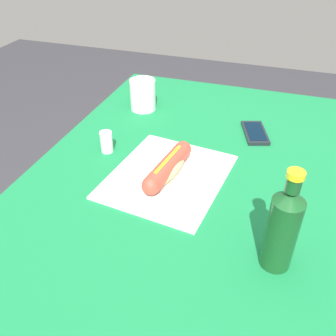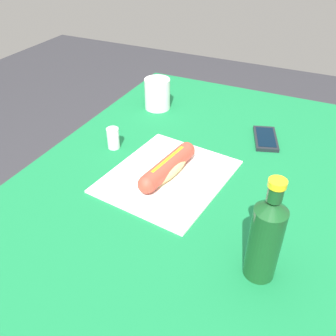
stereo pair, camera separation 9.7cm
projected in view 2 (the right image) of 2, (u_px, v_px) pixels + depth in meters
ground_plane at (184, 325)px, 1.42m from camera, size 6.00×6.00×0.00m
dining_table at (189, 208)px, 1.07m from camera, size 1.25×0.86×0.73m
paper_wrapper at (168, 176)px, 0.98m from camera, size 0.37×0.33×0.01m
hot_dog at (168, 167)px, 0.96m from camera, size 0.23×0.08×0.05m
cell_phone at (266, 138)px, 1.14m from camera, size 0.15×0.11×0.01m
soda_bottle at (266, 237)px, 0.67m from camera, size 0.06×0.06×0.23m
drinking_cup at (157, 94)px, 1.29m from camera, size 0.09×0.09×0.11m
salt_shaker at (113, 138)px, 1.09m from camera, size 0.04×0.04×0.06m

